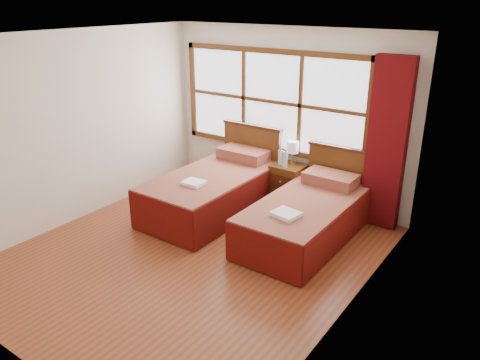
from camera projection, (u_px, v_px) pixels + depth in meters
The scene contains 15 objects.
floor at pixel (192, 254), 5.81m from camera, with size 4.50×4.50×0.00m, color brown.
ceiling at pixel (183, 36), 4.85m from camera, with size 4.50×4.50×0.00m, color white.
wall_back at pixel (286, 116), 7.04m from camera, with size 4.00×4.00×0.00m, color silver.
wall_left at pixel (77, 128), 6.40m from camera, with size 4.50×4.50×0.00m, color silver.
wall_right at pixel (354, 195), 4.26m from camera, with size 4.50×4.50×0.00m, color silver.
window at pixel (271, 101), 7.07m from camera, with size 3.16×0.06×1.56m.
curtain at pixel (387, 145), 6.13m from camera, with size 0.50×0.16×2.30m, color #58080C.
bed_left at pixel (216, 189), 6.89m from camera, with size 1.14×2.21×1.11m.
bed_right at pixel (307, 216), 6.09m from camera, with size 1.05×2.07×1.02m.
nightstand at pixel (288, 185), 7.10m from camera, with size 0.47×0.47×0.63m.
towels_left at pixel (194, 183), 6.37m from camera, with size 0.30×0.26×0.04m.
towels_right at pixel (286, 214), 5.57m from camera, with size 0.35×0.31×0.05m.
lamp at pixel (293, 148), 6.98m from camera, with size 0.18×0.18×0.35m.
bottle_near at pixel (280, 157), 6.99m from camera, with size 0.06×0.06×0.24m.
bottle_far at pixel (285, 159), 6.85m from camera, with size 0.07×0.07×0.28m.
Camera 1 is at (3.41, -3.80, 2.99)m, focal length 35.00 mm.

